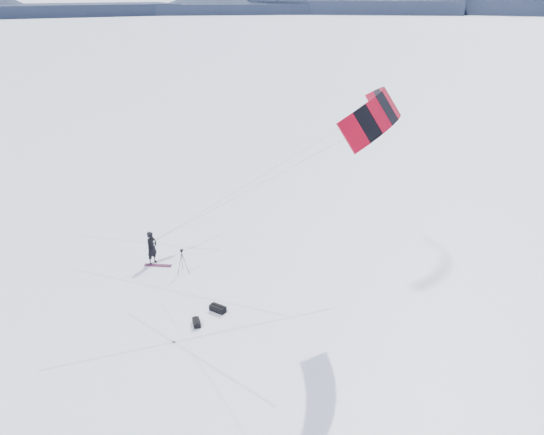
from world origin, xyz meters
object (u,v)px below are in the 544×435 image
Objects in this scene: snowboard at (158,265)px; gear_bag_a at (218,308)px; snowkiter at (153,263)px; tripod at (182,258)px; gear_bag_b at (196,322)px.

snowboard is 5.88m from gear_bag_a.
snowboard is (0.43, -0.10, 0.02)m from snowkiter.
gear_bag_b is (3.65, -3.44, -0.79)m from tripod.
gear_bag_b is at bearing -57.46° from snowboard.
tripod is at bearing 179.52° from gear_bag_b.
gear_bag_a reaches higher than gear_bag_b.
snowkiter is at bearing 141.78° from snowboard.
gear_bag_a is at bearing -44.79° from snowboard.
snowkiter is 0.44m from snowboard.
tripod is (2.16, -0.00, 0.92)m from snowkiter.
gear_bag_a is at bearing 125.88° from gear_bag_b.
gear_bag_a reaches higher than snowboard.
snowkiter is at bearing 162.70° from gear_bag_a.
snowkiter reaches higher than snowboard.
gear_bag_b reaches higher than snowboard.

